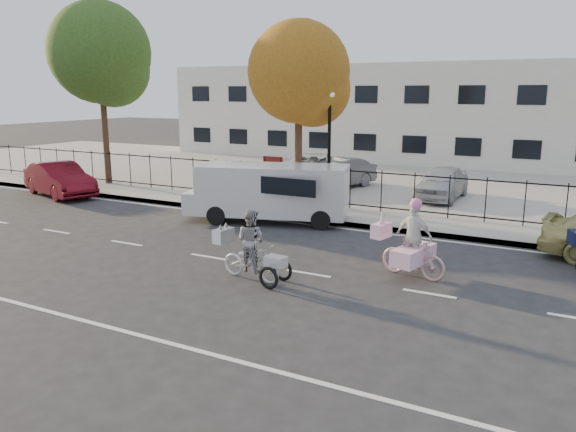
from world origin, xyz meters
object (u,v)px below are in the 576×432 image
Objects in this scene: white_van at (271,191)px; lot_car_b at (313,171)px; pedestrian at (227,180)px; lot_car_d at (442,183)px; lamppost at (329,128)px; zebra_trike at (251,253)px; lot_car_c at (336,173)px; unicorn_bike at (412,248)px; red_sedan at (60,179)px.

lot_car_b is at bearing 85.96° from white_van.
pedestrian reaches higher than lot_car_d.
lamppost is at bearing -129.29° from lot_car_d.
zebra_trike is 11.83m from lot_car_d.
lot_car_d is (7.45, 4.37, -0.14)m from pedestrian.
white_van is 6.53m from lot_car_c.
pedestrian is 5.41m from lot_car_c.
pedestrian is 4.86m from lot_car_b.
lamppost is at bearing 52.37° from unicorn_bike.
white_van is 1.13× the size of lot_car_b.
pedestrian is at bearing -57.67° from red_sedan.
lot_car_d is at bearing 37.63° from white_van.
lamppost is 8.31m from zebra_trike.
white_van is 1.45× the size of lot_car_c.
zebra_trike is at bearing -79.31° from lamppost.
lot_car_d is at bearing -23.92° from lot_car_b.
lot_car_d is at bearing 21.87° from unicorn_bike.
lot_car_c is at bearing 20.40° from zebra_trike.
red_sedan is 1.12× the size of lot_car_d.
lot_car_b reaches higher than lot_car_d.
zebra_trike is 1.02× the size of unicorn_bike.
red_sedan is (-10.38, -0.05, -0.37)m from white_van.
zebra_trike is at bearing 133.62° from unicorn_bike.
zebra_trike reaches higher than red_sedan.
lot_car_c is (-0.36, 6.51, -0.26)m from white_van.
zebra_trike is 9.26m from pedestrian.
lot_car_d is (5.87, -0.23, -0.07)m from lot_car_b.
white_van is 7.60m from lot_car_d.
lamppost reaches higher than white_van.
white_van reaches higher than pedestrian.
lot_car_d is at bearing -49.09° from red_sedan.
lot_car_c is (2.69, 4.69, -0.13)m from pedestrian.
red_sedan is 11.01m from lot_car_b.
lamppost is 5.03m from lot_car_c.
pedestrian is (-5.66, 7.32, 0.29)m from zebra_trike.
unicorn_bike is at bearing 140.31° from pedestrian.
lot_car_c is (-1.50, 4.21, -2.29)m from lamppost.
lamppost is 2.19× the size of unicorn_bike.
lamppost is 2.70× the size of pedestrian.
red_sedan is 1.07× the size of lot_car_c.
lot_car_b is at bearing 178.41° from lot_car_d.
lamppost is 7.92m from unicorn_bike.
lot_car_b reaches higher than red_sedan.
lot_car_c is 1.05× the size of lot_car_d.
lamppost reaches higher than unicorn_bike.
pedestrian is at bearing -173.47° from lamppost.
lot_car_c is (-6.30, 10.03, 0.10)m from unicorn_bike.
pedestrian is at bearing 44.20° from zebra_trike.
red_sedan is at bearing 5.31° from pedestrian.
red_sedan is at bearing 73.73° from zebra_trike.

